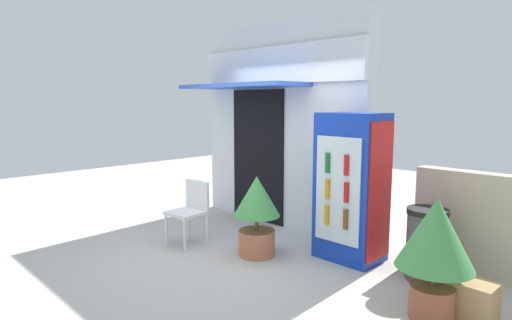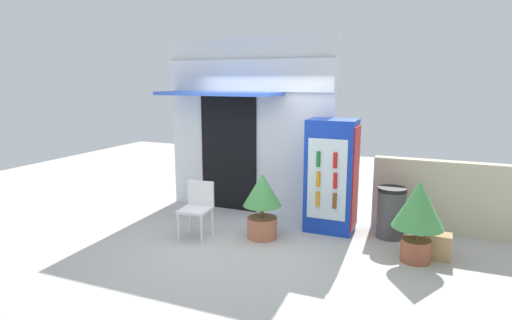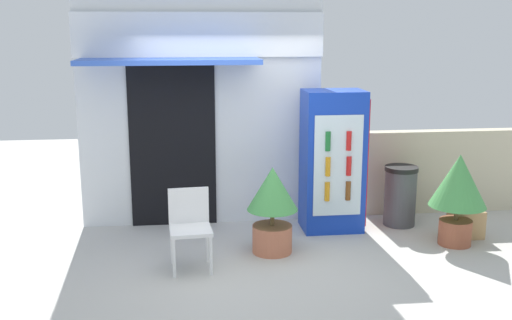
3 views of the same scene
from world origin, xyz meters
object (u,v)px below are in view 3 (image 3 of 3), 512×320
(potted_plant_curbside, at_px, (458,188))
(trash_bin, at_px, (400,196))
(drink_cooler, at_px, (333,161))
(potted_plant_near_shop, at_px, (272,203))
(plastic_chair, at_px, (190,222))
(cardboard_box, at_px, (466,223))

(potted_plant_curbside, height_order, trash_bin, potted_plant_curbside)
(drink_cooler, xyz_separation_m, potted_plant_curbside, (1.35, -0.76, -0.20))
(drink_cooler, height_order, potted_plant_near_shop, drink_cooler)
(plastic_chair, distance_m, cardboard_box, 3.52)
(plastic_chair, distance_m, potted_plant_near_shop, 1.01)
(potted_plant_near_shop, bearing_deg, drink_cooler, 39.97)
(drink_cooler, relative_size, cardboard_box, 4.75)
(potted_plant_curbside, height_order, cardboard_box, potted_plant_curbside)
(potted_plant_near_shop, distance_m, trash_bin, 2.00)
(plastic_chair, distance_m, potted_plant_curbside, 3.22)
(plastic_chair, relative_size, potted_plant_curbside, 0.77)
(potted_plant_curbside, distance_m, trash_bin, 0.95)
(plastic_chair, bearing_deg, potted_plant_curbside, 5.58)
(potted_plant_near_shop, xyz_separation_m, potted_plant_curbside, (2.24, -0.01, 0.11))
(drink_cooler, xyz_separation_m, potted_plant_near_shop, (-0.89, -0.75, -0.31))
(drink_cooler, xyz_separation_m, trash_bin, (0.94, 0.04, -0.51))
(drink_cooler, xyz_separation_m, plastic_chair, (-1.85, -1.07, -0.40))
(plastic_chair, bearing_deg, trash_bin, 21.74)
(drink_cooler, bearing_deg, plastic_chair, -149.91)
(cardboard_box, bearing_deg, drink_cooler, 162.71)
(potted_plant_near_shop, height_order, trash_bin, potted_plant_near_shop)
(drink_cooler, height_order, plastic_chair, drink_cooler)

